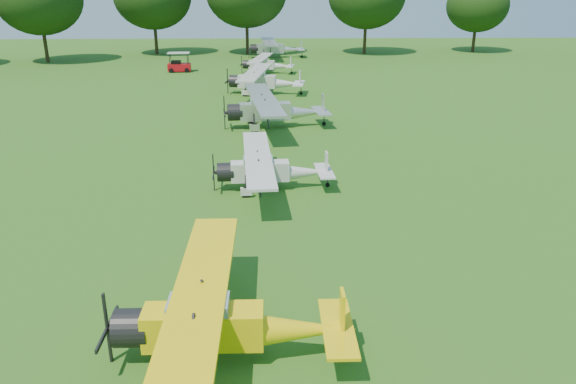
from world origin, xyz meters
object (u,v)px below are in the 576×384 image
object	(u,v)px
aircraft_5	(263,80)
aircraft_6	(266,63)
aircraft_2	(222,321)
aircraft_3	(269,168)
aircraft_4	(273,108)
golf_cart	(179,65)
aircraft_7	(274,47)

from	to	relation	value
aircraft_5	aircraft_6	bearing A→B (deg)	96.89
aircraft_2	aircraft_3	distance (m)	13.14
aircraft_5	aircraft_4	bearing A→B (deg)	-78.38
aircraft_3	golf_cart	distance (m)	39.70
aircraft_2	aircraft_6	size ratio (longest dim) A/B	1.09
aircraft_2	aircraft_6	world-z (taller)	aircraft_2
aircraft_3	aircraft_7	bearing A→B (deg)	85.76
golf_cart	aircraft_3	bearing A→B (deg)	-78.40
aircraft_5	aircraft_7	size ratio (longest dim) A/B	0.93
aircraft_6	golf_cart	xyz separation A→B (m)	(-9.69, 1.36, -0.37)
aircraft_2	aircraft_7	distance (m)	63.93
aircraft_2	aircraft_7	bearing A→B (deg)	88.51
aircraft_2	aircraft_7	xyz separation A→B (m)	(1.90, 63.90, 0.19)
aircraft_4	aircraft_5	bearing A→B (deg)	86.92
aircraft_5	aircraft_7	distance (m)	26.11
aircraft_2	aircraft_4	world-z (taller)	aircraft_4
aircraft_2	golf_cart	world-z (taller)	golf_cart
aircraft_2	aircraft_3	bearing A→B (deg)	84.97
aircraft_4	golf_cart	world-z (taller)	aircraft_4
aircraft_2	aircraft_4	bearing A→B (deg)	86.90
aircraft_7	aircraft_5	bearing A→B (deg)	-96.14
aircraft_3	golf_cart	world-z (taller)	golf_cart
aircraft_4	aircraft_5	world-z (taller)	aircraft_4
aircraft_6	aircraft_7	size ratio (longest dim) A/B	0.78
aircraft_3	aircraft_6	size ratio (longest dim) A/B	0.98
aircraft_3	golf_cart	bearing A→B (deg)	101.26
aircraft_3	aircraft_7	size ratio (longest dim) A/B	0.77
aircraft_4	aircraft_5	xyz separation A→B (m)	(-0.84, 12.45, -0.05)
aircraft_6	aircraft_2	bearing A→B (deg)	-81.68
aircraft_5	golf_cart	world-z (taller)	aircraft_5
aircraft_3	golf_cart	size ratio (longest dim) A/B	3.58
aircraft_2	aircraft_3	world-z (taller)	aircraft_2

